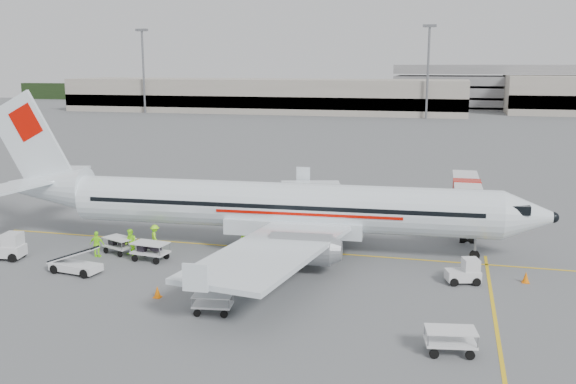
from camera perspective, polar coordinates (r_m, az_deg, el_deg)
name	(u,v)px	position (r m, az deg, el deg)	size (l,w,h in m)	color
ground	(281,250)	(45.70, -0.63, -5.15)	(360.00, 360.00, 0.00)	#56595B
stripe_lead	(281,250)	(45.70, -0.63, -5.15)	(44.00, 0.20, 0.01)	yellow
stripe_cross	(493,309)	(36.77, 17.80, -9.85)	(0.20, 20.00, 0.01)	yellow
terminal_west	(263,96)	(180.03, -2.22, 8.57)	(110.00, 22.00, 9.00)	gray
parking_garage	(502,85)	(202.88, 18.48, 9.01)	(62.00, 24.00, 14.00)	slate
treeline	(418,95)	(217.86, 11.52, 8.42)	(300.00, 3.00, 6.00)	black
mast_west	(144,72)	(179.82, -12.72, 10.37)	(3.20, 1.20, 22.00)	slate
mast_center	(428,73)	(160.47, 12.32, 10.32)	(3.20, 1.20, 22.00)	slate
aircraft	(281,174)	(44.57, -0.61, 1.57)	(39.27, 30.78, 10.83)	white
jet_bridge	(466,203)	(53.84, 15.53, -0.97)	(2.71, 14.44, 3.79)	silver
belt_loader	(75,255)	(42.56, -18.40, -5.35)	(4.31, 1.62, 2.34)	silver
tug_fore	(463,271)	(40.11, 15.30, -6.79)	(1.97, 1.13, 1.52)	silver
tug_mid	(244,250)	(42.45, -3.90, -5.19)	(2.35, 1.35, 1.82)	silver
tug_aft	(6,246)	(47.33, -23.81, -4.41)	(2.37, 1.36, 1.83)	silver
cart_loaded_a	(150,251)	(44.08, -12.14, -5.19)	(2.39, 1.41, 1.25)	silver
cart_loaded_b	(119,245)	(46.20, -14.77, -4.61)	(2.20, 1.30, 1.15)	silver
cart_empty_a	(213,304)	(34.50, -6.71, -9.85)	(2.05, 1.21, 1.07)	silver
cart_empty_b	(450,341)	(30.74, 14.23, -12.73)	(2.27, 1.34, 1.18)	silver
cone_nose	(526,277)	(41.47, 20.38, -7.10)	(0.44, 0.44, 0.71)	orange
cone_port	(380,202)	(60.32, 8.21, -0.88)	(0.43, 0.43, 0.70)	orange
cone_stbd	(157,292)	(37.29, -11.54, -8.67)	(0.43, 0.43, 0.70)	orange
crew_a	(245,240)	(44.66, -3.85, -4.30)	(0.70, 0.46, 1.91)	#8AE019
crew_b	(131,242)	(45.40, -13.82, -4.38)	(0.90, 0.70, 1.86)	#8AE019
crew_c	(155,237)	(46.58, -11.73, -3.94)	(1.15, 0.66, 1.78)	#8AE019
crew_d	(97,244)	(45.66, -16.61, -4.47)	(1.06, 0.44, 1.80)	#8AE019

